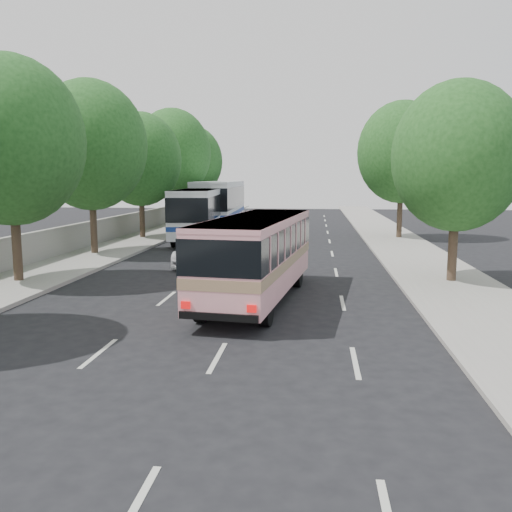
# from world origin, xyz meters

# --- Properties ---
(ground) EXTENTS (120.00, 120.00, 0.00)m
(ground) POSITION_xyz_m (0.00, 0.00, 0.00)
(ground) COLOR black
(ground) RESTS_ON ground
(sidewalk_left) EXTENTS (4.00, 90.00, 0.15)m
(sidewalk_left) POSITION_xyz_m (-8.50, 20.00, 0.07)
(sidewalk_left) COLOR #9E998E
(sidewalk_left) RESTS_ON ground
(sidewalk_right) EXTENTS (4.00, 90.00, 0.12)m
(sidewalk_right) POSITION_xyz_m (8.50, 20.00, 0.06)
(sidewalk_right) COLOR #9E998E
(sidewalk_right) RESTS_ON ground
(low_wall) EXTENTS (0.30, 90.00, 1.50)m
(low_wall) POSITION_xyz_m (-10.30, 20.00, 0.90)
(low_wall) COLOR #9E998E
(low_wall) RESTS_ON sidewalk_left
(tree_left_b) EXTENTS (5.70, 5.70, 8.88)m
(tree_left_b) POSITION_xyz_m (-8.42, 5.94, 5.82)
(tree_left_b) COLOR #38281E
(tree_left_b) RESTS_ON ground
(tree_left_c) EXTENTS (6.00, 6.00, 9.35)m
(tree_left_c) POSITION_xyz_m (-8.62, 13.94, 6.12)
(tree_left_c) COLOR #38281E
(tree_left_c) RESTS_ON ground
(tree_left_d) EXTENTS (5.52, 5.52, 8.60)m
(tree_left_d) POSITION_xyz_m (-8.52, 21.94, 5.63)
(tree_left_d) COLOR #38281E
(tree_left_d) RESTS_ON ground
(tree_left_e) EXTENTS (6.30, 6.30, 9.82)m
(tree_left_e) POSITION_xyz_m (-8.42, 29.94, 6.43)
(tree_left_e) COLOR #38281E
(tree_left_e) RESTS_ON ground
(tree_left_f) EXTENTS (5.88, 5.88, 9.16)m
(tree_left_f) POSITION_xyz_m (-8.62, 37.94, 6.00)
(tree_left_f) COLOR #38281E
(tree_left_f) RESTS_ON ground
(tree_right_near) EXTENTS (5.10, 5.10, 7.95)m
(tree_right_near) POSITION_xyz_m (8.78, 7.94, 5.20)
(tree_right_near) COLOR #38281E
(tree_right_near) RESTS_ON ground
(tree_right_far) EXTENTS (6.00, 6.00, 9.35)m
(tree_right_far) POSITION_xyz_m (9.08, 23.94, 6.12)
(tree_right_far) COLOR #38281E
(tree_right_far) RESTS_ON ground
(pink_bus) EXTENTS (3.37, 9.25, 2.88)m
(pink_bus) POSITION_xyz_m (1.30, 4.00, 1.79)
(pink_bus) COLOR pink
(pink_bus) RESTS_ON ground
(pink_taxi) EXTENTS (2.00, 4.77, 1.61)m
(pink_taxi) POSITION_xyz_m (0.84, 8.11, 0.81)
(pink_taxi) COLOR #D8127C
(pink_taxi) RESTS_ON ground
(white_pickup) EXTENTS (2.78, 5.42, 1.50)m
(white_pickup) POSITION_xyz_m (-2.00, 11.64, 0.75)
(white_pickup) COLOR silver
(white_pickup) RESTS_ON ground
(tour_coach_front) EXTENTS (3.33, 11.64, 3.44)m
(tour_coach_front) POSITION_xyz_m (-4.50, 21.93, 2.07)
(tour_coach_front) COLOR white
(tour_coach_front) RESTS_ON ground
(tour_coach_rear) EXTENTS (3.35, 13.11, 3.89)m
(tour_coach_rear) POSITION_xyz_m (-4.53, 29.68, 2.34)
(tour_coach_rear) COLOR silver
(tour_coach_rear) RESTS_ON ground
(taxi_roof_sign) EXTENTS (0.55, 0.19, 0.18)m
(taxi_roof_sign) POSITION_xyz_m (0.84, 8.11, 1.70)
(taxi_roof_sign) COLOR silver
(taxi_roof_sign) RESTS_ON pink_taxi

